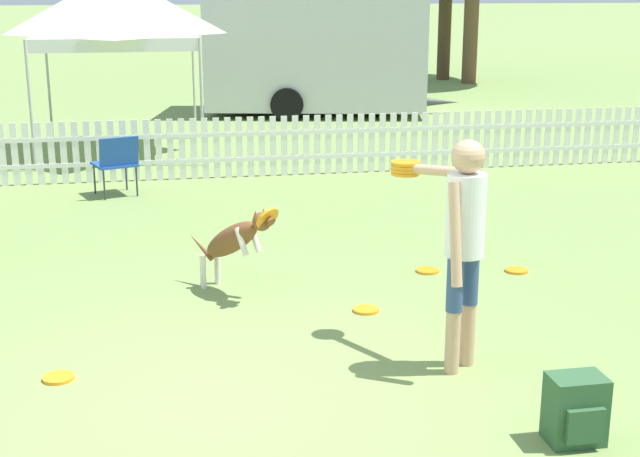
{
  "coord_description": "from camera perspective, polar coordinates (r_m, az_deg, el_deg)",
  "views": [
    {
      "loc": [
        -0.34,
        -5.52,
        2.74
      ],
      "look_at": [
        0.93,
        1.36,
        0.81
      ],
      "focal_mm": 50.0,
      "sensor_mm": 36.0,
      "label": 1
    }
  ],
  "objects": [
    {
      "name": "frisbee_far_scatter",
      "position": [
        6.74,
        -16.39,
        -9.15
      ],
      "size": [
        0.23,
        0.23,
        0.02
      ],
      "color": "orange",
      "rests_on": "ground_plane"
    },
    {
      "name": "handler_person",
      "position": [
        6.41,
        8.96,
        0.17
      ],
      "size": [
        0.55,
        1.11,
        1.7
      ],
      "rotation": [
        0.0,
        0.0,
        0.65
      ],
      "color": "tan",
      "rests_on": "ground_plane"
    },
    {
      "name": "frisbee_near_dog",
      "position": [
        8.84,
        6.91,
        -2.69
      ],
      "size": [
        0.23,
        0.23,
        0.02
      ],
      "color": "orange",
      "rests_on": "ground_plane"
    },
    {
      "name": "frisbee_near_handler",
      "position": [
        8.99,
        12.47,
        -2.63
      ],
      "size": [
        0.23,
        0.23,
        0.02
      ],
      "color": "orange",
      "rests_on": "ground_plane"
    },
    {
      "name": "leaping_dog",
      "position": [
        8.04,
        -5.5,
        -0.67
      ],
      "size": [
        0.81,
        0.99,
        0.9
      ],
      "rotation": [
        0.0,
        0.0,
        -2.49
      ],
      "color": "brown",
      "rests_on": "ground_plane"
    },
    {
      "name": "folding_chair_center",
      "position": [
        12.09,
        -12.9,
        4.28
      ],
      "size": [
        0.67,
        0.68,
        0.82
      ],
      "rotation": [
        0.0,
        0.0,
        3.48
      ],
      "color": "#333338",
      "rests_on": "ground_plane"
    },
    {
      "name": "picket_fence",
      "position": [
        13.0,
        -8.82,
        5.05
      ],
      "size": [
        17.31,
        0.04,
        0.88
      ],
      "color": "white",
      "rests_on": "ground_plane"
    },
    {
      "name": "frisbee_midfield",
      "position": [
        7.75,
        2.97,
        -5.22
      ],
      "size": [
        0.23,
        0.23,
        0.02
      ],
      "color": "orange",
      "rests_on": "ground_plane"
    },
    {
      "name": "ground_plane",
      "position": [
        6.17,
        -6.32,
        -11.06
      ],
      "size": [
        240.0,
        240.0,
        0.0
      ],
      "primitive_type": "plane",
      "color": "olive"
    },
    {
      "name": "equipment_trailer",
      "position": [
        19.52,
        -0.2,
        11.4
      ],
      "size": [
        5.54,
        3.25,
        2.62
      ],
      "rotation": [
        0.0,
        0.0,
        -0.21
      ],
      "color": "silver",
      "rests_on": "ground_plane"
    },
    {
      "name": "canopy_tent_main",
      "position": [
        15.07,
        -12.98,
        13.47
      ],
      "size": [
        2.57,
        2.57,
        2.92
      ],
      "color": "#B2B2B2",
      "rests_on": "ground_plane"
    },
    {
      "name": "backpack_on_grass",
      "position": [
        5.79,
        16.06,
        -11.1
      ],
      "size": [
        0.34,
        0.28,
        0.44
      ],
      "color": "#2D5633",
      "rests_on": "ground_plane"
    }
  ]
}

